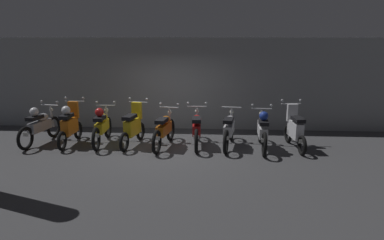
{
  "coord_description": "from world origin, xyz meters",
  "views": [
    {
      "loc": [
        1.39,
        -9.27,
        3.0
      ],
      "look_at": [
        0.77,
        0.31,
        0.75
      ],
      "focal_mm": 33.51,
      "sensor_mm": 36.0,
      "label": 1
    }
  ],
  "objects_px": {
    "motorbike_slot_0": "(40,125)",
    "motorbike_slot_6": "(229,129)",
    "motorbike_slot_2": "(102,126)",
    "motorbike_slot_4": "(164,130)",
    "motorbike_slot_7": "(262,130)",
    "motorbike_slot_8": "(295,129)",
    "motorbike_slot_5": "(197,128)",
    "motorbike_slot_3": "(133,127)",
    "motorbike_slot_1": "(70,125)"
  },
  "relations": [
    {
      "from": "motorbike_slot_0",
      "to": "motorbike_slot_6",
      "type": "relative_size",
      "value": 1.0
    },
    {
      "from": "motorbike_slot_2",
      "to": "motorbike_slot_4",
      "type": "bearing_deg",
      "value": -4.84
    },
    {
      "from": "motorbike_slot_2",
      "to": "motorbike_slot_7",
      "type": "bearing_deg",
      "value": -2.38
    },
    {
      "from": "motorbike_slot_4",
      "to": "motorbike_slot_8",
      "type": "xyz_separation_m",
      "value": [
        3.57,
        0.1,
        0.04
      ]
    },
    {
      "from": "motorbike_slot_4",
      "to": "motorbike_slot_6",
      "type": "height_order",
      "value": "motorbike_slot_4"
    },
    {
      "from": "motorbike_slot_2",
      "to": "motorbike_slot_7",
      "type": "height_order",
      "value": "same"
    },
    {
      "from": "motorbike_slot_2",
      "to": "motorbike_slot_5",
      "type": "distance_m",
      "value": 2.68
    },
    {
      "from": "motorbike_slot_8",
      "to": "motorbike_slot_0",
      "type": "bearing_deg",
      "value": 180.0
    },
    {
      "from": "motorbike_slot_0",
      "to": "motorbike_slot_8",
      "type": "height_order",
      "value": "motorbike_slot_8"
    },
    {
      "from": "motorbike_slot_2",
      "to": "motorbike_slot_8",
      "type": "bearing_deg",
      "value": -0.5
    },
    {
      "from": "motorbike_slot_2",
      "to": "motorbike_slot_6",
      "type": "height_order",
      "value": "motorbike_slot_2"
    },
    {
      "from": "motorbike_slot_0",
      "to": "motorbike_slot_5",
      "type": "height_order",
      "value": "same"
    },
    {
      "from": "motorbike_slot_2",
      "to": "motorbike_slot_4",
      "type": "height_order",
      "value": "same"
    },
    {
      "from": "motorbike_slot_5",
      "to": "motorbike_slot_8",
      "type": "bearing_deg",
      "value": -1.52
    },
    {
      "from": "motorbike_slot_3",
      "to": "motorbike_slot_4",
      "type": "xyz_separation_m",
      "value": [
        0.89,
        -0.09,
        -0.04
      ]
    },
    {
      "from": "motorbike_slot_6",
      "to": "motorbike_slot_2",
      "type": "bearing_deg",
      "value": 179.72
    },
    {
      "from": "motorbike_slot_7",
      "to": "motorbike_slot_8",
      "type": "height_order",
      "value": "motorbike_slot_8"
    },
    {
      "from": "motorbike_slot_2",
      "to": "motorbike_slot_7",
      "type": "relative_size",
      "value": 1.0
    },
    {
      "from": "motorbike_slot_5",
      "to": "motorbike_slot_3",
      "type": "bearing_deg",
      "value": -177.3
    },
    {
      "from": "motorbike_slot_1",
      "to": "motorbike_slot_4",
      "type": "bearing_deg",
      "value": -1.48
    },
    {
      "from": "motorbike_slot_0",
      "to": "motorbike_slot_3",
      "type": "bearing_deg",
      "value": -0.28
    },
    {
      "from": "motorbike_slot_1",
      "to": "motorbike_slot_3",
      "type": "bearing_deg",
      "value": 0.72
    },
    {
      "from": "motorbike_slot_7",
      "to": "motorbike_slot_8",
      "type": "distance_m",
      "value": 0.9
    },
    {
      "from": "motorbike_slot_3",
      "to": "motorbike_slot_6",
      "type": "bearing_deg",
      "value": 0.91
    },
    {
      "from": "motorbike_slot_0",
      "to": "motorbike_slot_7",
      "type": "xyz_separation_m",
      "value": [
        6.26,
        -0.14,
        0.0
      ]
    },
    {
      "from": "motorbike_slot_1",
      "to": "motorbike_slot_7",
      "type": "bearing_deg",
      "value": -1.1
    },
    {
      "from": "motorbike_slot_6",
      "to": "motorbike_slot_8",
      "type": "bearing_deg",
      "value": -0.95
    },
    {
      "from": "motorbike_slot_4",
      "to": "motorbike_slot_5",
      "type": "xyz_separation_m",
      "value": [
        0.89,
        0.18,
        0.0
      ]
    },
    {
      "from": "motorbike_slot_3",
      "to": "motorbike_slot_7",
      "type": "relative_size",
      "value": 0.86
    },
    {
      "from": "motorbike_slot_2",
      "to": "motorbike_slot_5",
      "type": "relative_size",
      "value": 1.0
    },
    {
      "from": "motorbike_slot_2",
      "to": "motorbike_slot_4",
      "type": "relative_size",
      "value": 1.01
    },
    {
      "from": "motorbike_slot_0",
      "to": "motorbike_slot_4",
      "type": "relative_size",
      "value": 1.0
    },
    {
      "from": "motorbike_slot_3",
      "to": "motorbike_slot_6",
      "type": "distance_m",
      "value": 2.68
    },
    {
      "from": "motorbike_slot_3",
      "to": "motorbike_slot_4",
      "type": "bearing_deg",
      "value": -5.89
    },
    {
      "from": "motorbike_slot_4",
      "to": "motorbike_slot_5",
      "type": "relative_size",
      "value": 0.99
    },
    {
      "from": "motorbike_slot_4",
      "to": "motorbike_slot_8",
      "type": "bearing_deg",
      "value": 1.68
    },
    {
      "from": "motorbike_slot_0",
      "to": "motorbike_slot_5",
      "type": "distance_m",
      "value": 4.47
    },
    {
      "from": "motorbike_slot_6",
      "to": "motorbike_slot_7",
      "type": "height_order",
      "value": "motorbike_slot_7"
    },
    {
      "from": "motorbike_slot_1",
      "to": "motorbike_slot_3",
      "type": "distance_m",
      "value": 1.8
    },
    {
      "from": "motorbike_slot_4",
      "to": "motorbike_slot_0",
      "type": "bearing_deg",
      "value": 178.32
    },
    {
      "from": "motorbike_slot_4",
      "to": "motorbike_slot_5",
      "type": "bearing_deg",
      "value": 11.2
    },
    {
      "from": "motorbike_slot_6",
      "to": "motorbike_slot_0",
      "type": "bearing_deg",
      "value": -179.68
    },
    {
      "from": "motorbike_slot_2",
      "to": "motorbike_slot_3",
      "type": "relative_size",
      "value": 1.17
    },
    {
      "from": "motorbike_slot_1",
      "to": "motorbike_slot_5",
      "type": "xyz_separation_m",
      "value": [
        3.58,
        0.11,
        -0.08
      ]
    },
    {
      "from": "motorbike_slot_1",
      "to": "motorbike_slot_7",
      "type": "distance_m",
      "value": 5.37
    },
    {
      "from": "motorbike_slot_1",
      "to": "motorbike_slot_7",
      "type": "height_order",
      "value": "motorbike_slot_1"
    },
    {
      "from": "motorbike_slot_4",
      "to": "motorbike_slot_8",
      "type": "height_order",
      "value": "motorbike_slot_8"
    },
    {
      "from": "motorbike_slot_4",
      "to": "motorbike_slot_8",
      "type": "relative_size",
      "value": 1.16
    },
    {
      "from": "motorbike_slot_0",
      "to": "motorbike_slot_6",
      "type": "height_order",
      "value": "motorbike_slot_0"
    },
    {
      "from": "motorbike_slot_3",
      "to": "motorbike_slot_8",
      "type": "distance_m",
      "value": 4.46
    }
  ]
}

